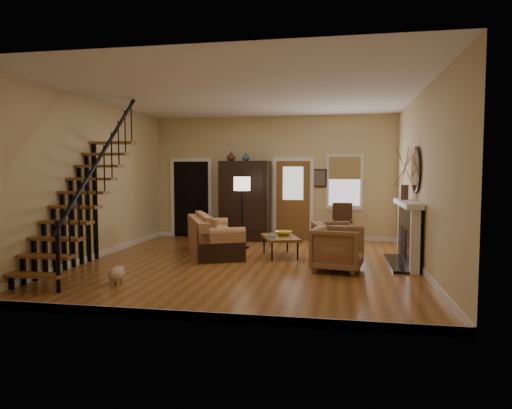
% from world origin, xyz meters
% --- Properties ---
extents(room, '(7.00, 7.33, 3.30)m').
position_xyz_m(room, '(-0.41, 1.76, 1.51)').
color(room, '#9C5B27').
rests_on(room, ground).
extents(staircase, '(0.94, 2.80, 3.20)m').
position_xyz_m(staircase, '(-2.78, -1.30, 1.60)').
color(staircase, brown).
rests_on(staircase, ground).
extents(fireplace, '(0.33, 1.95, 2.30)m').
position_xyz_m(fireplace, '(3.13, 0.50, 0.74)').
color(fireplace, black).
rests_on(fireplace, ground).
extents(armoire, '(1.30, 0.60, 2.10)m').
position_xyz_m(armoire, '(-0.70, 3.15, 1.05)').
color(armoire, black).
rests_on(armoire, ground).
extents(vase_a, '(0.24, 0.24, 0.25)m').
position_xyz_m(vase_a, '(-1.05, 3.05, 2.22)').
color(vase_a, '#4C2619').
rests_on(vase_a, armoire).
extents(vase_b, '(0.20, 0.20, 0.21)m').
position_xyz_m(vase_b, '(-0.65, 3.05, 2.21)').
color(vase_b, '#334C60').
rests_on(vase_b, armoire).
extents(sofa, '(1.75, 2.37, 0.81)m').
position_xyz_m(sofa, '(-0.92, 0.88, 0.41)').
color(sofa, tan).
rests_on(sofa, ground).
extents(coffee_table, '(1.00, 1.30, 0.44)m').
position_xyz_m(coffee_table, '(0.53, 0.91, 0.22)').
color(coffee_table, brown).
rests_on(coffee_table, ground).
extents(bowl, '(0.39, 0.39, 0.10)m').
position_xyz_m(bowl, '(0.58, 1.06, 0.49)').
color(bowl, yellow).
rests_on(bowl, coffee_table).
extents(books, '(0.21, 0.29, 0.05)m').
position_xyz_m(books, '(0.41, 0.61, 0.46)').
color(books, beige).
rests_on(books, coffee_table).
extents(armchair_left, '(1.02, 1.00, 0.81)m').
position_xyz_m(armchair_left, '(1.75, -0.32, 0.41)').
color(armchair_left, brown).
rests_on(armchair_left, ground).
extents(armchair_right, '(1.04, 1.02, 0.78)m').
position_xyz_m(armchair_right, '(1.69, 0.79, 0.39)').
color(armchair_right, brown).
rests_on(armchair_right, ground).
extents(floor_lamp, '(0.51, 0.51, 1.70)m').
position_xyz_m(floor_lamp, '(-0.48, 1.77, 0.85)').
color(floor_lamp, black).
rests_on(floor_lamp, ground).
extents(side_chair, '(0.54, 0.54, 1.02)m').
position_xyz_m(side_chair, '(1.85, 2.95, 0.51)').
color(side_chair, '#3E2413').
rests_on(side_chair, ground).
extents(dog, '(0.30, 0.43, 0.29)m').
position_xyz_m(dog, '(-1.76, -1.97, 0.14)').
color(dog, beige).
rests_on(dog, ground).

